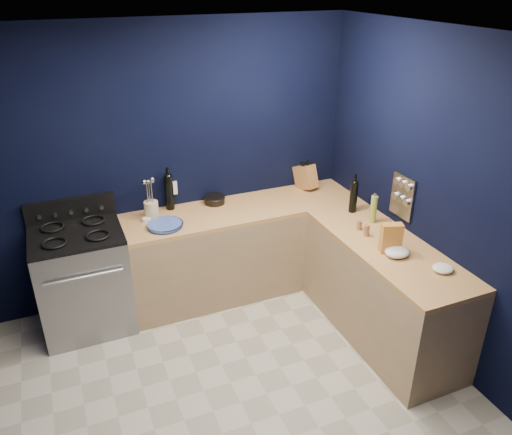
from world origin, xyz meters
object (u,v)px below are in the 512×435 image
crouton_bag (391,238)px  plate_stack (165,225)px  gas_range (84,281)px  knife_block (306,177)px  utensil_crock (151,210)px

crouton_bag → plate_stack: bearing=162.5°
crouton_bag → gas_range: bearing=170.2°
plate_stack → knife_block: 1.59m
knife_block → crouton_bag: bearing=-103.6°
plate_stack → crouton_bag: crouton_bag is taller
plate_stack → knife_block: bearing=11.2°
plate_stack → gas_range: bearing=172.5°
knife_block → crouton_bag: size_ratio=0.99×
knife_block → plate_stack: bearing=177.2°
plate_stack → utensil_crock: (-0.06, 0.23, 0.06)m
gas_range → utensil_crock: size_ratio=5.72×
knife_block → crouton_bag: 1.43m
utensil_crock → crouton_bag: size_ratio=0.66×
gas_range → utensil_crock: 0.87m
gas_range → crouton_bag: bearing=-27.8°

